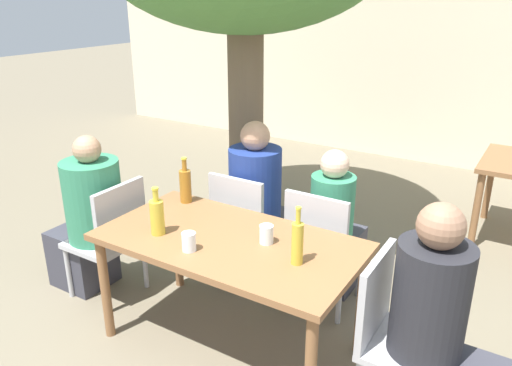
% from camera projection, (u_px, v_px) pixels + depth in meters
% --- Properties ---
extents(ground_plane, '(30.00, 30.00, 0.00)m').
position_uv_depth(ground_plane, '(231.00, 342.00, 3.18)').
color(ground_plane, '#706651').
extents(cafe_building_wall, '(10.00, 0.08, 2.80)m').
position_uv_depth(cafe_building_wall, '(428.00, 51.00, 6.11)').
color(cafe_building_wall, beige).
rests_on(cafe_building_wall, ground_plane).
extents(dining_table_front, '(1.54, 0.82, 0.74)m').
position_uv_depth(dining_table_front, '(229.00, 251.00, 2.94)').
color(dining_table_front, brown).
rests_on(dining_table_front, ground_plane).
extents(patio_chair_0, '(0.44, 0.44, 0.89)m').
position_uv_depth(patio_chair_0, '(112.00, 234.00, 3.49)').
color(patio_chair_0, '#B2B2B7').
rests_on(patio_chair_0, ground_plane).
extents(patio_chair_1, '(0.44, 0.44, 0.89)m').
position_uv_depth(patio_chair_1, '(394.00, 330.00, 2.51)').
color(patio_chair_1, '#B2B2B7').
rests_on(patio_chair_1, ground_plane).
extents(patio_chair_2, '(0.44, 0.44, 0.89)m').
position_uv_depth(patio_chair_2, '(245.00, 223.00, 3.66)').
color(patio_chair_2, '#B2B2B7').
rests_on(patio_chair_2, ground_plane).
extents(patio_chair_3, '(0.44, 0.44, 0.89)m').
position_uv_depth(patio_chair_3, '(321.00, 244.00, 3.36)').
color(patio_chair_3, '#B2B2B7').
rests_on(patio_chair_3, ground_plane).
extents(person_seated_0, '(0.60, 0.40, 1.19)m').
position_uv_depth(person_seated_0, '(89.00, 221.00, 3.59)').
color(person_seated_0, '#383842').
rests_on(person_seated_0, ground_plane).
extents(person_seated_1, '(0.58, 0.35, 1.22)m').
position_uv_depth(person_seated_1, '(443.00, 336.00, 2.38)').
color(person_seated_1, '#383842').
rests_on(person_seated_1, ground_plane).
extents(person_seated_2, '(0.39, 0.60, 1.23)m').
position_uv_depth(person_seated_2, '(260.00, 205.00, 3.81)').
color(person_seated_2, '#383842').
rests_on(person_seated_2, ground_plane).
extents(person_seated_3, '(0.30, 0.55, 1.12)m').
position_uv_depth(person_seated_3, '(336.00, 231.00, 3.55)').
color(person_seated_3, '#383842').
rests_on(person_seated_3, ground_plane).
extents(oil_cruet_0, '(0.06, 0.06, 0.33)m').
position_uv_depth(oil_cruet_0, '(297.00, 242.00, 2.60)').
color(oil_cruet_0, gold).
rests_on(oil_cruet_0, dining_table_front).
extents(amber_bottle_1, '(0.08, 0.08, 0.32)m').
position_uv_depth(amber_bottle_1, '(185.00, 185.00, 3.38)').
color(amber_bottle_1, '#9E661E').
rests_on(amber_bottle_1, dining_table_front).
extents(oil_cruet_2, '(0.08, 0.08, 0.29)m').
position_uv_depth(oil_cruet_2, '(157.00, 216.00, 2.93)').
color(oil_cruet_2, gold).
rests_on(oil_cruet_2, dining_table_front).
extents(drinking_glass_0, '(0.08, 0.08, 0.11)m').
position_uv_depth(drinking_glass_0, '(189.00, 242.00, 2.76)').
color(drinking_glass_0, white).
rests_on(drinking_glass_0, dining_table_front).
extents(drinking_glass_1, '(0.08, 0.08, 0.11)m').
position_uv_depth(drinking_glass_1, '(266.00, 234.00, 2.84)').
color(drinking_glass_1, silver).
rests_on(drinking_glass_1, dining_table_front).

